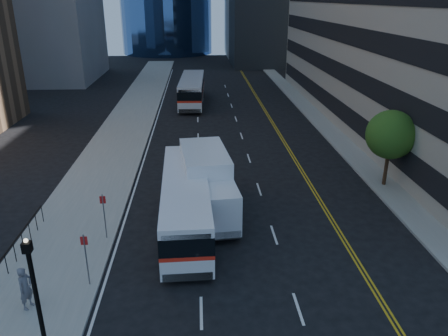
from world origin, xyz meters
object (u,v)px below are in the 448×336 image
(bus_front, at_px, (186,201))
(box_truck, at_px, (207,184))
(street_tree, at_px, (391,135))
(bus_rear, at_px, (192,90))
(pedestrian, at_px, (26,288))
(lamp_post, at_px, (36,294))

(bus_front, height_order, box_truck, box_truck)
(street_tree, height_order, box_truck, street_tree)
(bus_front, xyz_separation_m, box_truck, (1.22, 1.56, 0.31))
(bus_rear, height_order, box_truck, box_truck)
(bus_front, bearing_deg, bus_rear, 87.96)
(pedestrian, bearing_deg, lamp_post, -129.01)
(lamp_post, xyz_separation_m, bus_front, (4.76, 9.28, -1.16))
(street_tree, bearing_deg, lamp_post, -142.13)
(lamp_post, bearing_deg, street_tree, 37.87)
(bus_front, bearing_deg, street_tree, 17.83)
(street_tree, height_order, lamp_post, street_tree)
(bus_front, xyz_separation_m, pedestrian, (-6.29, -6.68, -0.49))
(box_truck, bearing_deg, bus_rear, 85.96)
(street_tree, relative_size, bus_front, 0.45)
(bus_front, bearing_deg, box_truck, 50.03)
(lamp_post, xyz_separation_m, box_truck, (5.99, 10.84, -0.84))
(lamp_post, bearing_deg, bus_front, 62.83)
(box_truck, bearing_deg, pedestrian, -138.60)
(street_tree, relative_size, pedestrian, 2.74)
(bus_front, distance_m, box_truck, 2.00)
(street_tree, relative_size, box_truck, 0.66)
(street_tree, xyz_separation_m, box_truck, (-12.01, -3.16, -1.76))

